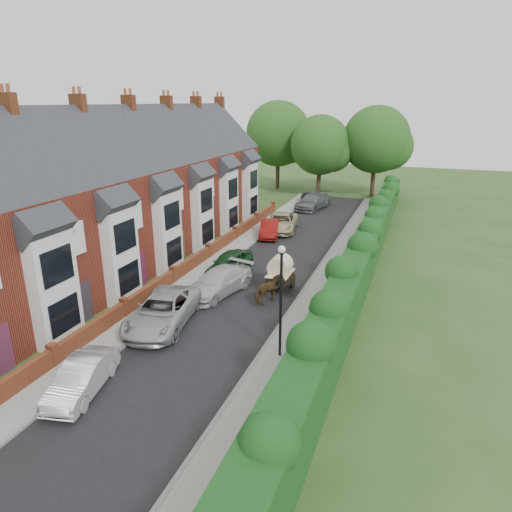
{
  "coord_description": "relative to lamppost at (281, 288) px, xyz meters",
  "views": [
    {
      "loc": [
        8.44,
        -12.84,
        10.71
      ],
      "look_at": [
        -0.11,
        10.58,
        2.2
      ],
      "focal_mm": 32.0,
      "sensor_mm": 36.0,
      "label": 1
    }
  ],
  "objects": [
    {
      "name": "pavement_house_side",
      "position": [
        -7.75,
        7.0,
        -3.24
      ],
      "size": [
        1.7,
        58.0,
        0.12
      ],
      "primitive_type": "cube",
      "color": "gray",
      "rests_on": "ground"
    },
    {
      "name": "hedge",
      "position": [
        2.0,
        7.0,
        -1.7
      ],
      "size": [
        2.1,
        58.0,
        2.85
      ],
      "color": "#133C15",
      "rests_on": "ground"
    },
    {
      "name": "car_red",
      "position": [
        -6.4,
        17.8,
        -2.61
      ],
      "size": [
        2.41,
        4.39,
        1.37
      ],
      "primitive_type": "imported",
      "rotation": [
        0.0,
        0.0,
        0.24
      ],
      "color": "maroon",
      "rests_on": "ground"
    },
    {
      "name": "car_black",
      "position": [
        -6.4,
        31.0,
        -2.62
      ],
      "size": [
        2.54,
        4.27,
        1.36
      ],
      "primitive_type": "imported",
      "rotation": [
        0.0,
        0.0,
        0.25
      ],
      "color": "black",
      "rests_on": "ground"
    },
    {
      "name": "car_silver_a",
      "position": [
        -6.4,
        -5.02,
        -2.64
      ],
      "size": [
        2.2,
        4.17,
        1.31
      ],
      "primitive_type": "imported",
      "rotation": [
        0.0,
        0.0,
        0.22
      ],
      "color": "silver",
      "rests_on": "ground"
    },
    {
      "name": "car_beige",
      "position": [
        -5.99,
        19.8,
        -2.55
      ],
      "size": [
        3.3,
        5.68,
        1.49
      ],
      "primitive_type": "imported",
      "rotation": [
        0.0,
        0.0,
        0.16
      ],
      "color": "#C7BE90",
      "rests_on": "ground"
    },
    {
      "name": "ground",
      "position": [
        -3.4,
        -4.0,
        -3.3
      ],
      "size": [
        140.0,
        140.0,
        0.0
      ],
      "primitive_type": "plane",
      "color": "#2D4C1E",
      "rests_on": "ground"
    },
    {
      "name": "lamppost",
      "position": [
        0.0,
        0.0,
        0.0
      ],
      "size": [
        0.32,
        0.32,
        5.16
      ],
      "color": "black",
      "rests_on": "ground"
    },
    {
      "name": "car_green",
      "position": [
        -6.09,
        8.6,
        -2.55
      ],
      "size": [
        2.08,
        4.5,
        1.49
      ],
      "primitive_type": "imported",
      "rotation": [
        0.0,
        0.0,
        -0.07
      ],
      "color": "#103615",
      "rests_on": "ground"
    },
    {
      "name": "tree_far_left",
      "position": [
        -6.05,
        36.08,
        2.41
      ],
      "size": [
        7.14,
        6.8,
        9.29
      ],
      "color": "#332316",
      "rests_on": "ground"
    },
    {
      "name": "road",
      "position": [
        -3.9,
        7.0,
        -3.29
      ],
      "size": [
        6.0,
        58.0,
        0.02
      ],
      "primitive_type": "cube",
      "color": "black",
      "rests_on": "ground"
    },
    {
      "name": "car_silver_b",
      "position": [
        -6.4,
        0.91,
        -2.52
      ],
      "size": [
        3.46,
        5.97,
        1.56
      ],
      "primitive_type": "imported",
      "rotation": [
        0.0,
        0.0,
        0.16
      ],
      "color": "#A8ABB0",
      "rests_on": "ground"
    },
    {
      "name": "car_white",
      "position": [
        -5.46,
        5.53,
        -2.57
      ],
      "size": [
        3.12,
        5.32,
        1.45
      ],
      "primitive_type": "imported",
      "rotation": [
        0.0,
        0.0,
        -0.23
      ],
      "color": "silver",
      "rests_on": "ground"
    },
    {
      "name": "tree_far_right",
      "position": [
        -0.01,
        38.08,
        3.02
      ],
      "size": [
        7.98,
        7.6,
        10.31
      ],
      "color": "#332316",
      "rests_on": "ground"
    },
    {
      "name": "horse_cart",
      "position": [
        -2.23,
        7.24,
        -2.06
      ],
      "size": [
        1.35,
        2.99,
        2.16
      ],
      "color": "black",
      "rests_on": "ground"
    },
    {
      "name": "pavement_hedge_side",
      "position": [
        0.2,
        7.0,
        -3.24
      ],
      "size": [
        2.2,
        58.0,
        0.12
      ],
      "primitive_type": "cube",
      "color": "gray",
      "rests_on": "ground"
    },
    {
      "name": "car_grey",
      "position": [
        -5.4,
        29.0,
        -2.51
      ],
      "size": [
        3.25,
        5.77,
        1.58
      ],
      "primitive_type": "imported",
      "rotation": [
        0.0,
        0.0,
        -0.2
      ],
      "color": "slate",
      "rests_on": "ground"
    },
    {
      "name": "tree_far_back",
      "position": [
        -11.99,
        39.08,
        3.32
      ],
      "size": [
        8.4,
        8.0,
        10.82
      ],
      "color": "#332316",
      "rests_on": "ground"
    },
    {
      "name": "kerb_house_side",
      "position": [
        -6.95,
        7.0,
        -3.23
      ],
      "size": [
        0.18,
        58.0,
        0.13
      ],
      "primitive_type": "cube",
      "color": "gray",
      "rests_on": "ground"
    },
    {
      "name": "garden_wall_row",
      "position": [
        -8.75,
        6.0,
        -2.84
      ],
      "size": [
        0.35,
        40.35,
        1.1
      ],
      "color": "brown",
      "rests_on": "ground"
    },
    {
      "name": "kerb_hedge_side",
      "position": [
        -0.85,
        7.0,
        -3.23
      ],
      "size": [
        0.18,
        58.0,
        0.13
      ],
      "primitive_type": "cube",
      "color": "gray",
      "rests_on": "ground"
    },
    {
      "name": "terrace_row",
      "position": [
        -14.27,
        5.98,
        1.18
      ],
      "size": [
        9.05,
        40.5,
        11.5
      ],
      "color": "maroon",
      "rests_on": "ground"
    },
    {
      "name": "horse",
      "position": [
        -2.23,
        5.21,
        -2.5
      ],
      "size": [
        1.49,
        2.07,
        1.6
      ],
      "primitive_type": "imported",
      "rotation": [
        0.0,
        0.0,
        2.77
      ],
      "color": "#48311A",
      "rests_on": "ground"
    }
  ]
}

